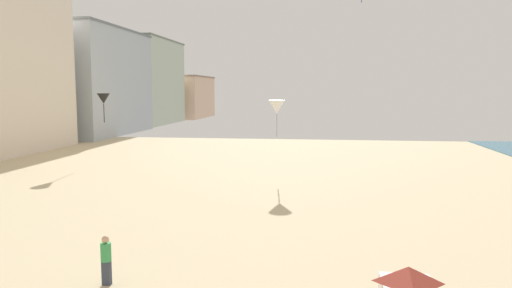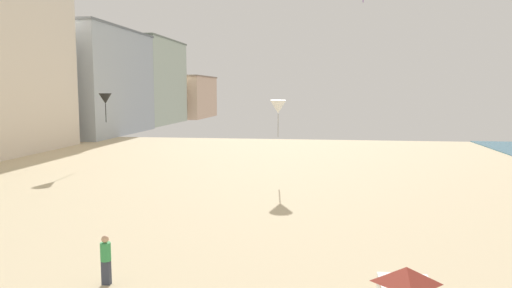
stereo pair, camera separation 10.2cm
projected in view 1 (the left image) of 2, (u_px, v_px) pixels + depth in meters
name	position (u px, v px, depth m)	size (l,w,h in m)	color
boardwalk_hotel_far	(83.00, 82.00, 68.69)	(13.22, 21.23, 15.10)	#ADB7C1
boardwalk_hotel_distant	(140.00, 82.00, 90.53)	(11.79, 20.12, 15.89)	#B7C6B2
boardwalk_hotel_furthest	(174.00, 97.00, 111.80)	(15.25, 19.55, 9.66)	beige
kite_flyer	(106.00, 257.00, 15.42)	(0.34, 0.34, 1.64)	#383D4C
kite_white_delta	(277.00, 107.00, 35.72)	(1.22, 1.22, 2.77)	white
kite_black_delta	(103.00, 99.00, 43.03)	(1.16, 1.16, 2.63)	black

